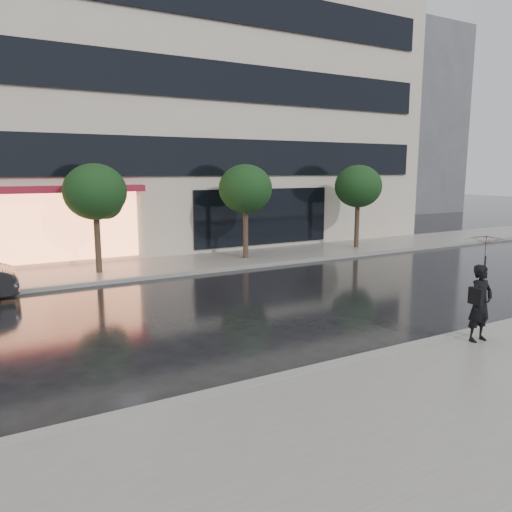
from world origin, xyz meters
TOP-DOWN VIEW (x-y plane):
  - ground at (0.00, 0.00)m, footprint 120.00×120.00m
  - sidewalk_near at (0.00, -3.25)m, footprint 60.00×4.50m
  - sidewalk_far at (0.00, 10.25)m, footprint 60.00×3.50m
  - curb_near at (0.00, -1.00)m, footprint 60.00×0.25m
  - curb_far at (0.00, 8.50)m, footprint 60.00×0.25m
  - office_building at (-0.00, 17.97)m, footprint 30.00×12.76m
  - bg_building_right at (26.00, 28.00)m, footprint 12.00×12.00m
  - tree_mid_west at (-2.94, 10.03)m, footprint 2.20×2.20m
  - tree_mid_east at (3.06, 10.03)m, footprint 2.20×2.20m
  - tree_far_east at (9.06, 10.03)m, footprint 2.20×2.20m
  - pedestrian_with_umbrella at (2.52, -1.50)m, footprint 0.89×0.91m

SIDE VIEW (x-z plane):
  - ground at x=0.00m, z-range 0.00..0.00m
  - sidewalk_near at x=0.00m, z-range 0.00..0.12m
  - sidewalk_far at x=0.00m, z-range 0.00..0.12m
  - curb_near at x=0.00m, z-range 0.00..0.14m
  - curb_far at x=0.00m, z-range 0.00..0.14m
  - pedestrian_with_umbrella at x=2.52m, z-range 0.46..2.77m
  - tree_mid_west at x=-2.94m, z-range 0.93..4.92m
  - tree_mid_east at x=3.06m, z-range 0.93..4.92m
  - tree_far_east at x=9.06m, z-range 0.93..4.92m
  - bg_building_right at x=26.00m, z-range 0.00..16.00m
  - office_building at x=0.00m, z-range 0.00..18.00m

